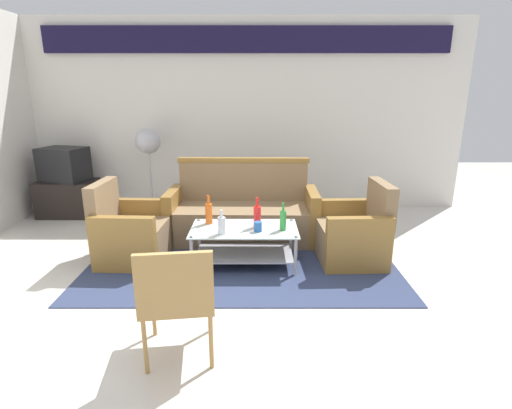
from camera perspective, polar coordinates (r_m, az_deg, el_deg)
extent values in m
plane|color=beige|center=(3.49, -2.28, -14.38)|extent=(14.00, 14.00, 0.00)
cube|color=silver|center=(6.07, -1.36, 12.67)|extent=(6.52, 0.12, 2.80)
cube|color=#191433|center=(6.01, -1.46, 22.85)|extent=(5.76, 0.08, 0.36)
cube|color=#2D3856|center=(4.35, -2.13, -7.83)|extent=(3.22, 2.05, 0.01)
cube|color=#7F6647|center=(4.80, -2.07, -2.68)|extent=(1.61, 0.73, 0.42)
cube|color=#7F6647|center=(4.99, -1.93, 3.41)|extent=(1.60, 0.17, 0.48)
cube|color=olive|center=(4.80, 7.98, -1.58)|extent=(0.13, 0.70, 0.62)
cube|color=olive|center=(4.89, -11.97, -1.46)|extent=(0.13, 0.70, 0.62)
cube|color=olive|center=(4.94, -1.96, 6.47)|extent=(1.64, 0.13, 0.06)
cube|color=#7F6647|center=(4.46, -17.27, -5.08)|extent=(0.68, 0.63, 0.40)
cube|color=#7F6647|center=(4.45, -21.49, 0.21)|extent=(0.14, 0.60, 0.45)
cube|color=olive|center=(4.73, -16.06, -2.63)|extent=(0.66, 0.13, 0.58)
cube|color=olive|center=(4.14, -18.85, -5.55)|extent=(0.66, 0.13, 0.58)
cube|color=#7F6647|center=(4.37, 13.28, -5.23)|extent=(0.68, 0.62, 0.40)
cube|color=#7F6647|center=(4.33, 17.60, 0.18)|extent=(0.14, 0.60, 0.45)
cube|color=olive|center=(4.04, 14.59, -5.74)|extent=(0.66, 0.13, 0.58)
cube|color=olive|center=(4.64, 12.29, -2.72)|extent=(0.66, 0.13, 0.58)
cube|color=silver|center=(4.06, -1.84, -3.54)|extent=(1.10, 0.60, 0.02)
cube|color=#9E9EA5|center=(4.16, -1.81, -7.08)|extent=(1.00, 0.52, 0.02)
cylinder|color=#9E9EA5|center=(4.41, -8.38, -4.72)|extent=(0.04, 0.04, 0.40)
cylinder|color=#9E9EA5|center=(4.39, 4.98, -4.75)|extent=(0.04, 0.04, 0.40)
cylinder|color=#9E9EA5|center=(3.94, -9.43, -7.42)|extent=(0.04, 0.04, 0.40)
cylinder|color=#9E9EA5|center=(3.91, 5.63, -7.47)|extent=(0.04, 0.04, 0.40)
cylinder|color=silver|center=(3.88, -5.13, -3.10)|extent=(0.08, 0.08, 0.17)
cylinder|color=silver|center=(3.84, -5.18, -1.35)|extent=(0.03, 0.03, 0.07)
cylinder|color=red|center=(4.05, 0.06, -1.81)|extent=(0.08, 0.08, 0.22)
cylinder|color=red|center=(4.01, 0.06, 0.35)|extent=(0.03, 0.03, 0.10)
cylinder|color=#2D8C38|center=(3.98, 3.82, -2.35)|extent=(0.06, 0.06, 0.20)
cylinder|color=#2D8C38|center=(3.93, 3.86, -0.35)|extent=(0.02, 0.02, 0.09)
cylinder|color=#D85919|center=(4.19, -6.99, -1.34)|extent=(0.07, 0.07, 0.22)
cylinder|color=#D85919|center=(4.15, -7.06, 0.71)|extent=(0.03, 0.03, 0.09)
cylinder|color=#2659A5|center=(3.95, 0.16, -3.23)|extent=(0.08, 0.08, 0.10)
cube|color=black|center=(6.38, -25.71, 0.84)|extent=(0.80, 0.50, 0.52)
cube|color=black|center=(6.28, -26.26, 5.24)|extent=(0.69, 0.58, 0.48)
cube|color=black|center=(6.45, -25.00, 5.64)|extent=(0.50, 0.13, 0.36)
cylinder|color=#2D2D33|center=(6.07, -14.81, -1.20)|extent=(0.32, 0.32, 0.03)
cylinder|color=#B2B2B7|center=(5.94, -15.15, 3.31)|extent=(0.03, 0.03, 0.95)
sphere|color=#B2B2B7|center=(5.85, -15.57, 8.88)|extent=(0.36, 0.36, 0.36)
cube|color=#AD844C|center=(2.80, -11.29, -13.08)|extent=(0.54, 0.54, 0.04)
cube|color=#AD844C|center=(2.50, -11.89, -11.13)|extent=(0.48, 0.10, 0.40)
cylinder|color=#AD844C|center=(3.10, -14.81, -14.62)|extent=(0.03, 0.03, 0.42)
cylinder|color=#AD844C|center=(3.07, -6.78, -14.49)|extent=(0.03, 0.03, 0.42)
cylinder|color=#AD844C|center=(2.76, -15.94, -19.07)|extent=(0.03, 0.03, 0.42)
cylinder|color=#AD844C|center=(2.72, -6.66, -18.99)|extent=(0.03, 0.03, 0.42)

